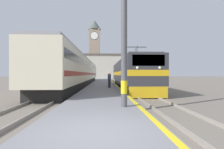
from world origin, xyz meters
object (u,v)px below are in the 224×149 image
(catenary_mast, at_px, (126,30))
(person_on_platform, at_px, (109,79))
(passenger_train, at_px, (82,71))
(locomotive_train, at_px, (129,74))
(second_waiting_passenger, at_px, (109,79))
(clock_tower, at_px, (95,47))

(catenary_mast, xyz_separation_m, person_on_platform, (-0.41, 11.43, -2.62))
(person_on_platform, bearing_deg, passenger_train, 112.93)
(locomotive_train, bearing_deg, second_waiting_passenger, -151.73)
(locomotive_train, distance_m, passenger_train, 10.53)
(second_waiting_passenger, relative_size, clock_tower, 0.07)
(passenger_train, relative_size, second_waiting_passenger, 22.87)
(passenger_train, xyz_separation_m, second_waiting_passenger, (4.34, -9.32, -1.04))
(locomotive_train, xyz_separation_m, clock_tower, (-7.48, 57.45, 12.20))
(catenary_mast, height_order, second_waiting_passenger, catenary_mast)
(locomotive_train, distance_m, clock_tower, 59.20)
(second_waiting_passenger, distance_m, clock_tower, 60.39)
(passenger_train, bearing_deg, catenary_mast, -77.64)
(catenary_mast, xyz_separation_m, second_waiting_passenger, (-0.41, 12.39, -2.62))
(locomotive_train, height_order, person_on_platform, locomotive_train)
(locomotive_train, distance_m, second_waiting_passenger, 2.95)
(clock_tower, bearing_deg, locomotive_train, -82.58)
(person_on_platform, height_order, second_waiting_passenger, second_waiting_passenger)
(catenary_mast, relative_size, second_waiting_passenger, 4.12)
(locomotive_train, bearing_deg, passenger_train, 130.88)
(locomotive_train, xyz_separation_m, passenger_train, (-6.89, 7.95, 0.45))
(locomotive_train, relative_size, clock_tower, 0.74)
(locomotive_train, relative_size, person_on_platform, 11.19)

